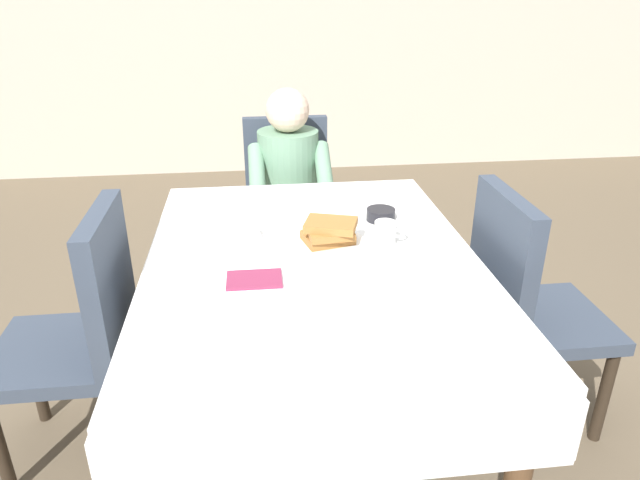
{
  "coord_description": "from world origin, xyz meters",
  "views": [
    {
      "loc": [
        -0.18,
        -1.71,
        1.59
      ],
      "look_at": [
        0.03,
        0.02,
        0.79
      ],
      "focal_mm": 32.26,
      "sensor_mm": 36.0,
      "label": 1
    }
  ],
  "objects_px": {
    "dining_table_main": "(313,280)",
    "chair_diner": "(288,196)",
    "breakfast_stack": "(329,231)",
    "cup_coffee": "(386,233)",
    "plate_breakfast": "(326,245)",
    "fork_left_of_plate": "(272,251)",
    "chair_right_side": "(523,297)",
    "knife_right_of_plate": "(381,246)",
    "spoon_near_edge": "(346,291)",
    "diner_person": "(289,181)",
    "chair_left_side": "(85,325)",
    "bowl_butter": "(381,215)",
    "syrup_pitcher": "(253,229)"
  },
  "relations": [
    {
      "from": "syrup_pitcher",
      "to": "fork_left_of_plate",
      "type": "xyz_separation_m",
      "value": [
        0.06,
        -0.12,
        -0.04
      ]
    },
    {
      "from": "chair_diner",
      "to": "syrup_pitcher",
      "type": "relative_size",
      "value": 11.62
    },
    {
      "from": "chair_left_side",
      "to": "fork_left_of_plate",
      "type": "xyz_separation_m",
      "value": [
        0.64,
        0.05,
        0.21
      ]
    },
    {
      "from": "fork_left_of_plate",
      "to": "breakfast_stack",
      "type": "bearing_deg",
      "value": -85.88
    },
    {
      "from": "chair_left_side",
      "to": "knife_right_of_plate",
      "type": "xyz_separation_m",
      "value": [
        1.02,
        0.05,
        0.21
      ]
    },
    {
      "from": "dining_table_main",
      "to": "chair_diner",
      "type": "xyz_separation_m",
      "value": [
        -0.01,
        1.17,
        -0.12
      ]
    },
    {
      "from": "diner_person",
      "to": "breakfast_stack",
      "type": "bearing_deg",
      "value": 94.48
    },
    {
      "from": "chair_left_side",
      "to": "plate_breakfast",
      "type": "height_order",
      "value": "chair_left_side"
    },
    {
      "from": "chair_left_side",
      "to": "breakfast_stack",
      "type": "xyz_separation_m",
      "value": [
        0.84,
        0.07,
        0.27
      ]
    },
    {
      "from": "chair_diner",
      "to": "cup_coffee",
      "type": "distance_m",
      "value": 1.16
    },
    {
      "from": "chair_diner",
      "to": "spoon_near_edge",
      "type": "bearing_deg",
      "value": 93.33
    },
    {
      "from": "breakfast_stack",
      "to": "fork_left_of_plate",
      "type": "relative_size",
      "value": 1.13
    },
    {
      "from": "breakfast_stack",
      "to": "bowl_butter",
      "type": "bearing_deg",
      "value": 43.19
    },
    {
      "from": "chair_left_side",
      "to": "breakfast_stack",
      "type": "bearing_deg",
      "value": -85.06
    },
    {
      "from": "diner_person",
      "to": "cup_coffee",
      "type": "bearing_deg",
      "value": 105.98
    },
    {
      "from": "chair_right_side",
      "to": "bowl_butter",
      "type": "relative_size",
      "value": 8.45
    },
    {
      "from": "plate_breakfast",
      "to": "fork_left_of_plate",
      "type": "height_order",
      "value": "plate_breakfast"
    },
    {
      "from": "syrup_pitcher",
      "to": "chair_left_side",
      "type": "bearing_deg",
      "value": -163.46
    },
    {
      "from": "cup_coffee",
      "to": "diner_person",
      "type": "bearing_deg",
      "value": 105.98
    },
    {
      "from": "fork_left_of_plate",
      "to": "spoon_near_edge",
      "type": "height_order",
      "value": "same"
    },
    {
      "from": "cup_coffee",
      "to": "syrup_pitcher",
      "type": "height_order",
      "value": "cup_coffee"
    },
    {
      "from": "dining_table_main",
      "to": "diner_person",
      "type": "bearing_deg",
      "value": 90.42
    },
    {
      "from": "knife_right_of_plate",
      "to": "spoon_near_edge",
      "type": "xyz_separation_m",
      "value": [
        -0.17,
        -0.3,
        0.0
      ]
    },
    {
      "from": "breakfast_stack",
      "to": "chair_right_side",
      "type": "bearing_deg",
      "value": -5.86
    },
    {
      "from": "fork_left_of_plate",
      "to": "chair_left_side",
      "type": "bearing_deg",
      "value": 93.1
    },
    {
      "from": "cup_coffee",
      "to": "chair_right_side",
      "type": "bearing_deg",
      "value": -7.58
    },
    {
      "from": "chair_left_side",
      "to": "cup_coffee",
      "type": "height_order",
      "value": "chair_left_side"
    },
    {
      "from": "breakfast_stack",
      "to": "cup_coffee",
      "type": "bearing_deg",
      "value": -1.41
    },
    {
      "from": "dining_table_main",
      "to": "chair_right_side",
      "type": "distance_m",
      "value": 0.78
    },
    {
      "from": "plate_breakfast",
      "to": "bowl_butter",
      "type": "relative_size",
      "value": 2.55
    },
    {
      "from": "dining_table_main",
      "to": "diner_person",
      "type": "relative_size",
      "value": 1.36
    },
    {
      "from": "dining_table_main",
      "to": "chair_right_side",
      "type": "height_order",
      "value": "chair_right_side"
    },
    {
      "from": "chair_left_side",
      "to": "breakfast_stack",
      "type": "height_order",
      "value": "chair_left_side"
    },
    {
      "from": "chair_left_side",
      "to": "cup_coffee",
      "type": "bearing_deg",
      "value": -86.27
    },
    {
      "from": "syrup_pitcher",
      "to": "fork_left_of_plate",
      "type": "bearing_deg",
      "value": -62.49
    },
    {
      "from": "chair_left_side",
      "to": "chair_diner",
      "type": "bearing_deg",
      "value": -33.12
    },
    {
      "from": "fork_left_of_plate",
      "to": "spoon_near_edge",
      "type": "xyz_separation_m",
      "value": [
        0.21,
        -0.3,
        0.0
      ]
    },
    {
      "from": "dining_table_main",
      "to": "plate_breakfast",
      "type": "height_order",
      "value": "plate_breakfast"
    },
    {
      "from": "knife_right_of_plate",
      "to": "spoon_near_edge",
      "type": "bearing_deg",
      "value": 145.5
    },
    {
      "from": "dining_table_main",
      "to": "chair_diner",
      "type": "bearing_deg",
      "value": 90.37
    },
    {
      "from": "fork_left_of_plate",
      "to": "spoon_near_edge",
      "type": "relative_size",
      "value": 1.2
    },
    {
      "from": "spoon_near_edge",
      "to": "bowl_butter",
      "type": "bearing_deg",
      "value": 62.66
    },
    {
      "from": "diner_person",
      "to": "chair_left_side",
      "type": "distance_m",
      "value": 1.28
    },
    {
      "from": "syrup_pitcher",
      "to": "breakfast_stack",
      "type": "bearing_deg",
      "value": -20.56
    },
    {
      "from": "bowl_butter",
      "to": "fork_left_of_plate",
      "type": "height_order",
      "value": "bowl_butter"
    },
    {
      "from": "chair_diner",
      "to": "bowl_butter",
      "type": "bearing_deg",
      "value": 108.91
    },
    {
      "from": "dining_table_main",
      "to": "chair_left_side",
      "type": "bearing_deg",
      "value": 180.0
    },
    {
      "from": "chair_left_side",
      "to": "syrup_pitcher",
      "type": "bearing_deg",
      "value": -73.46
    },
    {
      "from": "bowl_butter",
      "to": "chair_right_side",
      "type": "bearing_deg",
      "value": -31.11
    },
    {
      "from": "diner_person",
      "to": "chair_right_side",
      "type": "relative_size",
      "value": 1.2
    }
  ]
}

